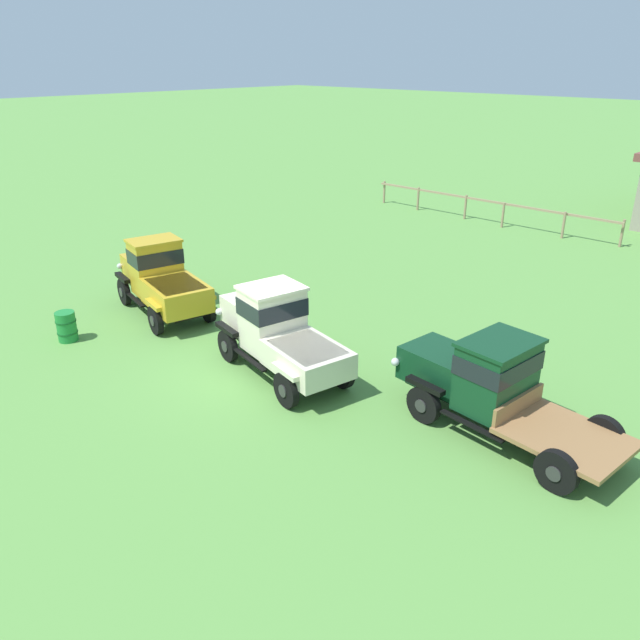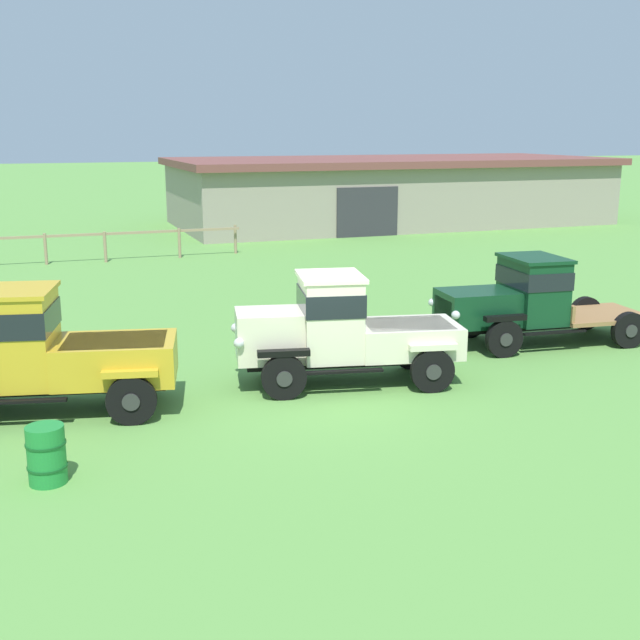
{
  "view_description": "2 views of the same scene",
  "coord_description": "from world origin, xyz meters",
  "views": [
    {
      "loc": [
        11.57,
        -9.5,
        7.71
      ],
      "look_at": [
        0.73,
        1.92,
        1.0
      ],
      "focal_mm": 35.0,
      "sensor_mm": 36.0,
      "label": 1
    },
    {
      "loc": [
        -5.17,
        -14.27,
        5.1
      ],
      "look_at": [
        0.73,
        1.92,
        1.0
      ],
      "focal_mm": 45.0,
      "sensor_mm": 36.0,
      "label": 2
    }
  ],
  "objects": [
    {
      "name": "vintage_truck_foreground_near",
      "position": [
        -5.07,
        0.66,
        1.15
      ],
      "size": [
        4.87,
        2.69,
        2.34
      ],
      "color": "black",
      "rests_on": "ground"
    },
    {
      "name": "farm_shed",
      "position": [
        13.86,
        26.67,
        1.81
      ],
      "size": [
        23.75,
        10.72,
        3.59
      ],
      "color": "gray",
      "rests_on": "ground"
    },
    {
      "name": "ground_plane",
      "position": [
        0.0,
        0.0,
        0.0
      ],
      "size": [
        240.0,
        240.0,
        0.0
      ],
      "primitive_type": "plane",
      "color": "#5B9342"
    },
    {
      "name": "paddock_fence",
      "position": [
        -3.48,
        18.28,
        0.85
      ],
      "size": [
        13.12,
        0.62,
        1.21
      ],
      "color": "#997F60",
      "rests_on": "ground"
    },
    {
      "name": "vintage_truck_midrow_center",
      "position": [
        5.93,
        1.79,
        1.11
      ],
      "size": [
        5.44,
        2.45,
        2.15
      ],
      "color": "black",
      "rests_on": "ground"
    },
    {
      "name": "oil_drum_beside_row",
      "position": [
        -5.18,
        -2.55,
        0.44
      ],
      "size": [
        0.59,
        0.59,
        0.89
      ],
      "color": "#1E7F33",
      "rests_on": "ground"
    },
    {
      "name": "vintage_truck_second_in_line",
      "position": [
        0.64,
        0.41,
        1.15
      ],
      "size": [
        4.81,
        2.58,
        2.29
      ],
      "color": "black",
      "rests_on": "ground"
    }
  ]
}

